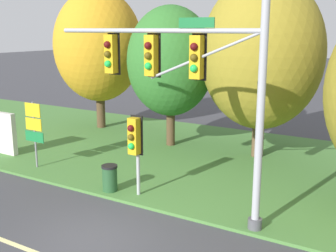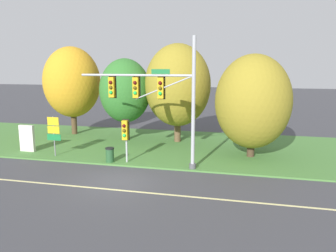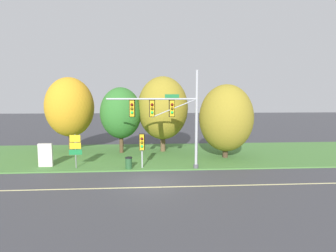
{
  "view_description": "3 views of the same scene",
  "coord_description": "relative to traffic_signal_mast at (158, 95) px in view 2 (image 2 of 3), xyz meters",
  "views": [
    {
      "loc": [
        7.22,
        -7.88,
        5.65
      ],
      "look_at": [
        0.46,
        3.36,
        2.61
      ],
      "focal_mm": 45.0,
      "sensor_mm": 36.0,
      "label": 1
    },
    {
      "loc": [
        6.55,
        -15.76,
        6.15
      ],
      "look_at": [
        2.05,
        3.29,
        2.53
      ],
      "focal_mm": 35.0,
      "sensor_mm": 36.0,
      "label": 2
    },
    {
      "loc": [
        0.07,
        -17.4,
        5.69
      ],
      "look_at": [
        1.43,
        2.93,
        3.48
      ],
      "focal_mm": 28.0,
      "sensor_mm": 36.0,
      "label": 3
    }
  ],
  "objects": [
    {
      "name": "info_kiosk",
      "position": [
        -10.04,
        1.27,
        -3.42
      ],
      "size": [
        1.1,
        0.24,
        1.9
      ],
      "color": "beige",
      "rests_on": "grass_verge"
    },
    {
      "name": "route_sign_post",
      "position": [
        -7.46,
        0.63,
        -2.66
      ],
      "size": [
        1.02,
        0.08,
        2.71
      ],
      "color": "slate",
      "rests_on": "grass_verge"
    },
    {
      "name": "tree_nearest_road",
      "position": [
        -9.87,
        7.62,
        0.25
      ],
      "size": [
        4.92,
        4.92,
        7.7
      ],
      "color": "#4C3823",
      "rests_on": "grass_verge"
    },
    {
      "name": "tree_behind_signpost",
      "position": [
        -0.22,
        6.8,
        0.15
      ],
      "size": [
        5.18,
        5.18,
        7.77
      ],
      "color": "brown",
      "rests_on": "grass_verge"
    },
    {
      "name": "tree_mid_verge",
      "position": [
        5.5,
        3.56,
        -0.65
      ],
      "size": [
        4.96,
        4.96,
        6.82
      ],
      "color": "#423021",
      "rests_on": "grass_verge"
    },
    {
      "name": "grass_verge",
      "position": [
        -1.56,
        5.42,
        -4.41
      ],
      "size": [
        48.0,
        11.5,
        0.1
      ],
      "primitive_type": "cube",
      "color": "#477A38",
      "rests_on": "ground"
    },
    {
      "name": "trash_bin",
      "position": [
        -3.24,
        0.15,
        -3.89
      ],
      "size": [
        0.56,
        0.56,
        0.93
      ],
      "color": "#234C28",
      "rests_on": "grass_verge"
    },
    {
      "name": "tree_left_of_mast",
      "position": [
        -4.48,
        6.41,
        -0.31
      ],
      "size": [
        4.12,
        4.12,
        6.63
      ],
      "color": "#4C3823",
      "rests_on": "grass_verge"
    },
    {
      "name": "ground_plane",
      "position": [
        -1.56,
        -2.83,
        -4.46
      ],
      "size": [
        160.0,
        160.0,
        0.0
      ],
      "primitive_type": "plane",
      "color": "#3D3D42"
    },
    {
      "name": "pedestrian_signal_near_kerb",
      "position": [
        -2.19,
        0.21,
        -2.39
      ],
      "size": [
        0.46,
        0.55,
        2.78
      ],
      "color": "#9EA0A5",
      "rests_on": "grass_verge"
    },
    {
      "name": "lane_stripe",
      "position": [
        -1.56,
        -4.03,
        -4.45
      ],
      "size": [
        36.0,
        0.16,
        0.01
      ],
      "primitive_type": "cube",
      "color": "beige",
      "rests_on": "ground"
    },
    {
      "name": "traffic_signal_mast",
      "position": [
        0.0,
        0.0,
        0.0
      ],
      "size": [
        7.14,
        0.49,
        7.71
      ],
      "color": "#9EA0A5",
      "rests_on": "grass_verge"
    }
  ]
}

